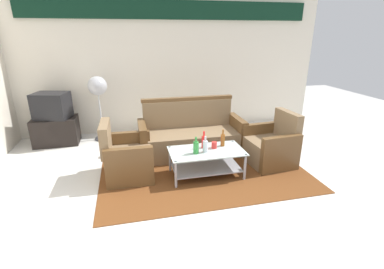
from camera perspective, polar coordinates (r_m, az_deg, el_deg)
name	(u,v)px	position (r m, az deg, el deg)	size (l,w,h in m)	color
ground_plane	(215,198)	(3.77, 4.82, -12.82)	(14.00, 14.00, 0.00)	silver
wall_back	(174,61)	(6.17, -3.77, 14.75)	(6.52, 0.19, 2.80)	silver
rug	(203,170)	(4.46, 2.23, -7.17)	(3.13, 2.15, 0.01)	brown
couch	(191,137)	(4.92, -0.23, -0.47)	(1.80, 0.75, 0.96)	#7F6647
armchair_left	(127,159)	(4.26, -13.12, -4.84)	(0.71, 0.77, 0.85)	#7F6647
armchair_right	(271,147)	(4.75, 15.79, -2.42)	(0.75, 0.81, 0.85)	#7F6647
coffee_table	(206,159)	(4.18, 2.95, -5.02)	(1.10, 0.60, 0.40)	silver
bottle_brown	(223,140)	(4.28, 6.28, -1.09)	(0.06, 0.06, 0.26)	brown
bottle_green	(196,147)	(3.99, 0.82, -2.62)	(0.08, 0.08, 0.25)	#2D8C38
bottle_red	(204,142)	(4.19, 2.45, -1.45)	(0.07, 0.07, 0.26)	red
bottle_clear	(205,146)	(4.04, 2.72, -2.39)	(0.07, 0.07, 0.25)	silver
cup	(214,145)	(4.20, 4.55, -2.16)	(0.08, 0.08, 0.10)	red
tv_stand	(56,131)	(5.99, -25.97, 0.67)	(0.80, 0.50, 0.52)	black
television	(52,106)	(5.87, -26.69, 5.29)	(0.69, 0.58, 0.48)	black
pedestal_fan	(98,90)	(5.72, -18.68, 8.66)	(0.36, 0.36, 1.27)	#2D2D33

